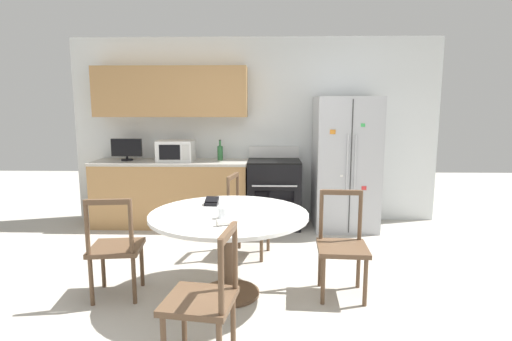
{
  "coord_description": "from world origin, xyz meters",
  "views": [
    {
      "loc": [
        0.17,
        -3.12,
        1.62
      ],
      "look_at": [
        0.06,
        1.15,
        0.95
      ],
      "focal_mm": 28.0,
      "sensor_mm": 36.0,
      "label": 1
    }
  ],
  "objects_px": {
    "refrigerator": "(345,164)",
    "oven_range": "(274,193)",
    "candle_glass": "(223,214)",
    "wallet": "(212,202)",
    "dining_chair_far": "(247,217)",
    "dining_chair_right": "(342,246)",
    "countertop_tv": "(127,149)",
    "microwave": "(176,151)",
    "counter_bottle": "(220,152)",
    "dining_chair_left": "(116,248)",
    "dining_chair_near": "(204,300)"
  },
  "relations": [
    {
      "from": "candle_glass",
      "to": "wallet",
      "type": "height_order",
      "value": "candle_glass"
    },
    {
      "from": "dining_chair_far",
      "to": "dining_chair_right",
      "type": "relative_size",
      "value": 1.0
    },
    {
      "from": "refrigerator",
      "to": "counter_bottle",
      "type": "relative_size",
      "value": 6.2
    },
    {
      "from": "dining_chair_left",
      "to": "counter_bottle",
      "type": "bearing_deg",
      "value": 67.62
    },
    {
      "from": "oven_range",
      "to": "dining_chair_left",
      "type": "height_order",
      "value": "oven_range"
    },
    {
      "from": "refrigerator",
      "to": "oven_range",
      "type": "xyz_separation_m",
      "value": [
        -0.96,
        0.04,
        -0.41
      ]
    },
    {
      "from": "dining_chair_left",
      "to": "wallet",
      "type": "height_order",
      "value": "dining_chair_left"
    },
    {
      "from": "countertop_tv",
      "to": "candle_glass",
      "type": "height_order",
      "value": "countertop_tv"
    },
    {
      "from": "refrigerator",
      "to": "counter_bottle",
      "type": "distance_m",
      "value": 1.72
    },
    {
      "from": "oven_range",
      "to": "countertop_tv",
      "type": "xyz_separation_m",
      "value": [
        -2.04,
        0.06,
        0.6
      ]
    },
    {
      "from": "refrigerator",
      "to": "wallet",
      "type": "relative_size",
      "value": 12.97
    },
    {
      "from": "microwave",
      "to": "oven_range",
      "type": "bearing_deg",
      "value": -1.06
    },
    {
      "from": "dining_chair_right",
      "to": "dining_chair_left",
      "type": "bearing_deg",
      "value": 6.43
    },
    {
      "from": "countertop_tv",
      "to": "dining_chair_near",
      "type": "xyz_separation_m",
      "value": [
        1.55,
        -3.13,
        -0.63
      ]
    },
    {
      "from": "refrigerator",
      "to": "oven_range",
      "type": "distance_m",
      "value": 1.04
    },
    {
      "from": "countertop_tv",
      "to": "dining_chair_far",
      "type": "relative_size",
      "value": 0.46
    },
    {
      "from": "refrigerator",
      "to": "dining_chair_far",
      "type": "xyz_separation_m",
      "value": [
        -1.27,
        -1.08,
        -0.45
      ]
    },
    {
      "from": "counter_bottle",
      "to": "dining_chair_far",
      "type": "xyz_separation_m",
      "value": [
        0.44,
        -1.27,
        -0.57
      ]
    },
    {
      "from": "dining_chair_near",
      "to": "dining_chair_left",
      "type": "relative_size",
      "value": 1.0
    },
    {
      "from": "countertop_tv",
      "to": "dining_chair_right",
      "type": "bearing_deg",
      "value": -39.27
    },
    {
      "from": "dining_chair_far",
      "to": "dining_chair_near",
      "type": "bearing_deg",
      "value": 7.14
    },
    {
      "from": "dining_chair_far",
      "to": "wallet",
      "type": "height_order",
      "value": "dining_chair_far"
    },
    {
      "from": "microwave",
      "to": "countertop_tv",
      "type": "relative_size",
      "value": 1.15
    },
    {
      "from": "counter_bottle",
      "to": "wallet",
      "type": "distance_m",
      "value": 1.99
    },
    {
      "from": "countertop_tv",
      "to": "wallet",
      "type": "bearing_deg",
      "value": -52.68
    },
    {
      "from": "refrigerator",
      "to": "wallet",
      "type": "xyz_separation_m",
      "value": [
        -1.56,
        -1.78,
        -0.12
      ]
    },
    {
      "from": "microwave",
      "to": "counter_bottle",
      "type": "bearing_deg",
      "value": 11.51
    },
    {
      "from": "dining_chair_near",
      "to": "dining_chair_far",
      "type": "xyz_separation_m",
      "value": [
        0.17,
        1.94,
        0.0
      ]
    },
    {
      "from": "oven_range",
      "to": "microwave",
      "type": "height_order",
      "value": "microwave"
    },
    {
      "from": "countertop_tv",
      "to": "candle_glass",
      "type": "xyz_separation_m",
      "value": [
        1.59,
        -2.33,
        -0.29
      ]
    },
    {
      "from": "dining_chair_near",
      "to": "oven_range",
      "type": "bearing_deg",
      "value": -0.35
    },
    {
      "from": "refrigerator",
      "to": "oven_range",
      "type": "height_order",
      "value": "refrigerator"
    },
    {
      "from": "counter_bottle",
      "to": "dining_chair_left",
      "type": "height_order",
      "value": "counter_bottle"
    },
    {
      "from": "oven_range",
      "to": "candle_glass",
      "type": "distance_m",
      "value": 2.33
    },
    {
      "from": "counter_bottle",
      "to": "dining_chair_left",
      "type": "distance_m",
      "value": 2.46
    },
    {
      "from": "refrigerator",
      "to": "counter_bottle",
      "type": "xyz_separation_m",
      "value": [
        -1.71,
        0.19,
        0.13
      ]
    },
    {
      "from": "dining_chair_far",
      "to": "dining_chair_right",
      "type": "height_order",
      "value": "same"
    },
    {
      "from": "dining_chair_left",
      "to": "dining_chair_right",
      "type": "relative_size",
      "value": 1.0
    },
    {
      "from": "microwave",
      "to": "dining_chair_far",
      "type": "distance_m",
      "value": 1.66
    },
    {
      "from": "oven_range",
      "to": "wallet",
      "type": "relative_size",
      "value": 7.93
    },
    {
      "from": "dining_chair_near",
      "to": "dining_chair_left",
      "type": "bearing_deg",
      "value": 53.44
    },
    {
      "from": "counter_bottle",
      "to": "dining_chair_near",
      "type": "relative_size",
      "value": 0.32
    },
    {
      "from": "dining_chair_far",
      "to": "counter_bottle",
      "type": "bearing_deg",
      "value": -148.73
    },
    {
      "from": "dining_chair_left",
      "to": "wallet",
      "type": "bearing_deg",
      "value": 16.5
    },
    {
      "from": "refrigerator",
      "to": "dining_chair_right",
      "type": "height_order",
      "value": "refrigerator"
    },
    {
      "from": "refrigerator",
      "to": "dining_chair_right",
      "type": "relative_size",
      "value": 1.96
    },
    {
      "from": "dining_chair_near",
      "to": "microwave",
      "type": "bearing_deg",
      "value": 24.19
    },
    {
      "from": "countertop_tv",
      "to": "counter_bottle",
      "type": "xyz_separation_m",
      "value": [
        1.29,
        0.08,
        -0.06
      ]
    },
    {
      "from": "countertop_tv",
      "to": "wallet",
      "type": "xyz_separation_m",
      "value": [
        1.44,
        -1.88,
        -0.3
      ]
    },
    {
      "from": "microwave",
      "to": "dining_chair_left",
      "type": "bearing_deg",
      "value": -91.13
    }
  ]
}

